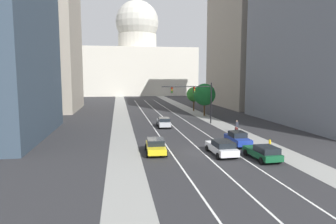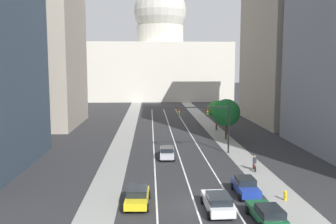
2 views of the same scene
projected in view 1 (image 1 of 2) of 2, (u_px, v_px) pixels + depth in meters
name	position (u px, v px, depth m)	size (l,w,h in m)	color
ground_plane	(155.00, 110.00, 70.03)	(400.00, 400.00, 0.00)	#2B2B2D
sidewalk_left	(121.00, 113.00, 63.82)	(3.15, 130.00, 0.01)	gray
sidewalk_right	(194.00, 112.00, 66.43)	(3.15, 130.00, 0.01)	gray
lane_stripe_left	(148.00, 119.00, 54.81)	(0.16, 90.00, 0.01)	white
lane_stripe_center	(165.00, 119.00, 55.33)	(0.16, 90.00, 0.01)	white
lane_stripe_right	(182.00, 118.00, 55.86)	(0.16, 90.00, 0.01)	white
office_tower_far_right	(249.00, 46.00, 77.76)	(15.83, 26.23, 31.55)	#9E9384
capitol_building	(138.00, 60.00, 128.22)	(48.07, 22.12, 41.04)	beige
car_green	(263.00, 152.00, 27.97)	(2.15, 4.59, 1.43)	#14512D
car_silver	(164.00, 122.00, 46.16)	(2.10, 4.58, 1.53)	#B2B5BA
car_blue	(238.00, 139.00, 33.91)	(1.94, 4.33, 1.57)	#1E389E
car_yellow	(156.00, 146.00, 30.42)	(2.19, 4.49, 1.48)	yellow
car_white	(222.00, 147.00, 29.74)	(2.18, 4.81, 1.51)	silver
traffic_signal_mast	(196.00, 95.00, 49.05)	(8.40, 0.39, 6.80)	black
fire_hydrant	(270.00, 144.00, 32.87)	(0.26, 0.35, 0.91)	yellow
cyclist	(237.00, 126.00, 41.81)	(0.38, 1.70, 1.72)	black
street_tree_mid_right	(194.00, 94.00, 67.52)	(3.29, 3.29, 5.44)	#51381E
street_tree_far_right	(205.00, 95.00, 59.08)	(4.35, 4.35, 6.44)	#51381E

